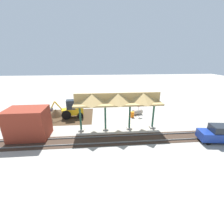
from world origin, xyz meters
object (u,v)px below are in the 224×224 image
Objects in this scene: brick_utility_building at (28,123)px; backhoe at (72,110)px; concrete_pipe at (137,112)px; traffic_barrel at (132,114)px; distant_parked_car at (220,134)px; stop_sign at (139,106)px.

backhoe is at bearing -123.47° from brick_utility_building.
traffic_barrel is at bearing 46.96° from concrete_pipe.
distant_parked_car is 11.39m from traffic_barrel.
backhoe is at bearing -1.60° from stop_sign.
traffic_barrel is at bearing 25.58° from stop_sign.
brick_utility_building is at bearing 20.91° from traffic_barrel.
distant_parked_car is at bearing 129.04° from stop_sign.
backhoe is (10.54, -0.29, -0.35)m from stop_sign.
backhoe is 7.12m from brick_utility_building.
concrete_pipe is 0.40× the size of distant_parked_car.
backhoe is 10.59m from concrete_pipe.
concrete_pipe is 0.41× the size of brick_utility_building.
stop_sign reaches higher than distant_parked_car.
traffic_barrel is at bearing -159.09° from brick_utility_building.
brick_utility_building is (14.47, 6.28, 1.35)m from concrete_pipe.
brick_utility_building reaches higher than stop_sign.
brick_utility_building is 14.39m from traffic_barrel.
brick_utility_building is (3.92, 5.92, 0.51)m from backhoe.
stop_sign is 1.35m from concrete_pipe.
brick_utility_building reaches higher than backhoe.
brick_utility_building reaches higher than concrete_pipe.
traffic_barrel reaches higher than concrete_pipe.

